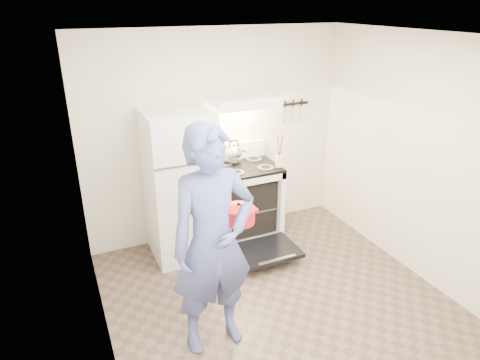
# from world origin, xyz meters

# --- Properties ---
(floor) EXTENTS (3.60, 3.60, 0.00)m
(floor) POSITION_xyz_m (0.00, 0.00, 0.00)
(floor) COLOR brown
(floor) RESTS_ON ground
(back_wall) EXTENTS (3.20, 0.02, 2.50)m
(back_wall) POSITION_xyz_m (0.00, 1.80, 1.25)
(back_wall) COLOR beige
(back_wall) RESTS_ON ground
(refrigerator) EXTENTS (0.70, 0.70, 1.70)m
(refrigerator) POSITION_xyz_m (-0.58, 1.45, 0.85)
(refrigerator) COLOR white
(refrigerator) RESTS_ON floor
(stove_body) EXTENTS (0.76, 0.65, 0.92)m
(stove_body) POSITION_xyz_m (0.23, 1.48, 0.46)
(stove_body) COLOR white
(stove_body) RESTS_ON floor
(cooktop) EXTENTS (0.76, 0.65, 0.03)m
(cooktop) POSITION_xyz_m (0.23, 1.48, 0.94)
(cooktop) COLOR black
(cooktop) RESTS_ON stove_body
(backsplash) EXTENTS (0.76, 0.07, 0.20)m
(backsplash) POSITION_xyz_m (0.23, 1.76, 1.05)
(backsplash) COLOR white
(backsplash) RESTS_ON cooktop
(oven_door) EXTENTS (0.70, 0.54, 0.04)m
(oven_door) POSITION_xyz_m (0.23, 0.88, 0.12)
(oven_door) COLOR black
(oven_door) RESTS_ON floor
(oven_rack) EXTENTS (0.60, 0.52, 0.01)m
(oven_rack) POSITION_xyz_m (0.23, 1.48, 0.44)
(oven_rack) COLOR gray
(oven_rack) RESTS_ON stove_body
(range_hood) EXTENTS (0.76, 0.50, 0.12)m
(range_hood) POSITION_xyz_m (0.23, 1.55, 1.71)
(range_hood) COLOR white
(range_hood) RESTS_ON back_wall
(knife_strip) EXTENTS (0.40, 0.02, 0.03)m
(knife_strip) POSITION_xyz_m (1.05, 1.79, 1.55)
(knife_strip) COLOR black
(knife_strip) RESTS_ON back_wall
(pizza_stone) EXTENTS (0.36, 0.36, 0.02)m
(pizza_stone) POSITION_xyz_m (0.17, 1.39, 0.45)
(pizza_stone) COLOR #8D6C4A
(pizza_stone) RESTS_ON oven_rack
(tea_kettle) EXTENTS (0.24, 0.20, 0.29)m
(tea_kettle) POSITION_xyz_m (0.15, 1.62, 1.09)
(tea_kettle) COLOR #BDBDC1
(tea_kettle) RESTS_ON cooktop
(utensil_jar) EXTENTS (0.09, 0.09, 0.13)m
(utensil_jar) POSITION_xyz_m (0.55, 1.23, 1.05)
(utensil_jar) COLOR silver
(utensil_jar) RESTS_ON cooktop
(person) EXTENTS (0.74, 0.51, 1.96)m
(person) POSITION_xyz_m (-0.75, -0.03, 0.98)
(person) COLOR #39447F
(person) RESTS_ON floor
(dutch_oven) EXTENTS (0.35, 0.28, 0.23)m
(dutch_oven) POSITION_xyz_m (-0.43, 0.17, 1.06)
(dutch_oven) COLOR red
(dutch_oven) RESTS_ON person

